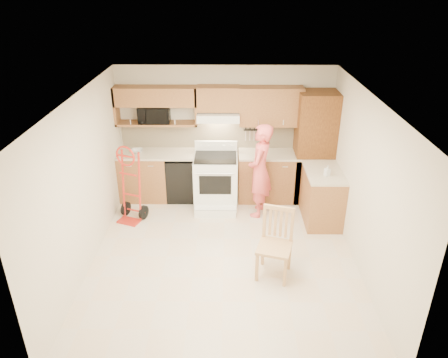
{
  "coord_description": "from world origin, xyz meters",
  "views": [
    {
      "loc": [
        0.07,
        -5.38,
        3.95
      ],
      "look_at": [
        0.0,
        0.5,
        1.1
      ],
      "focal_mm": 34.01,
      "sensor_mm": 36.0,
      "label": 1
    }
  ],
  "objects_px": {
    "range": "(216,178)",
    "hand_truck": "(129,188)",
    "microwave": "(154,114)",
    "dining_chair": "(275,245)",
    "person": "(260,171)"
  },
  "relations": [
    {
      "from": "person",
      "to": "range",
      "type": "bearing_deg",
      "value": -91.51
    },
    {
      "from": "hand_truck",
      "to": "microwave",
      "type": "bearing_deg",
      "value": 90.82
    },
    {
      "from": "range",
      "to": "hand_truck",
      "type": "bearing_deg",
      "value": -160.89
    },
    {
      "from": "range",
      "to": "person",
      "type": "relative_size",
      "value": 0.68
    },
    {
      "from": "range",
      "to": "person",
      "type": "bearing_deg",
      "value": -18.86
    },
    {
      "from": "range",
      "to": "person",
      "type": "height_order",
      "value": "person"
    },
    {
      "from": "person",
      "to": "hand_truck",
      "type": "height_order",
      "value": "person"
    },
    {
      "from": "range",
      "to": "hand_truck",
      "type": "relative_size",
      "value": 0.92
    },
    {
      "from": "microwave",
      "to": "dining_chair",
      "type": "height_order",
      "value": "microwave"
    },
    {
      "from": "person",
      "to": "hand_truck",
      "type": "xyz_separation_m",
      "value": [
        -2.27,
        -0.25,
        -0.22
      ]
    },
    {
      "from": "dining_chair",
      "to": "range",
      "type": "bearing_deg",
      "value": 129.74
    },
    {
      "from": "microwave",
      "to": "person",
      "type": "distance_m",
      "value": 2.2
    },
    {
      "from": "person",
      "to": "microwave",
      "type": "bearing_deg",
      "value": -93.67
    },
    {
      "from": "microwave",
      "to": "dining_chair",
      "type": "bearing_deg",
      "value": -53.27
    },
    {
      "from": "microwave",
      "to": "person",
      "type": "xyz_separation_m",
      "value": [
        1.91,
        -0.74,
        -0.8
      ]
    }
  ]
}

